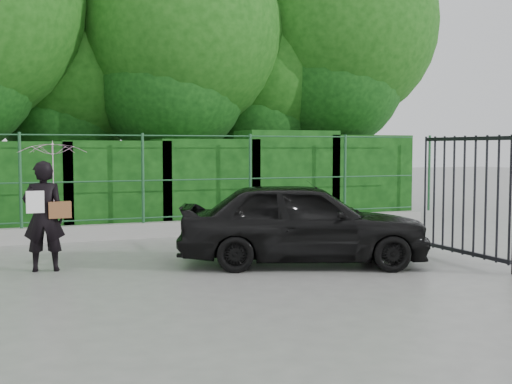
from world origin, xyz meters
name	(u,v)px	position (x,y,z in m)	size (l,w,h in m)	color
ground	(184,283)	(0.00, 0.00, 0.00)	(80.00, 80.00, 0.00)	gray
kerb	(124,231)	(0.00, 4.50, 0.15)	(14.00, 0.25, 0.30)	#9E9E99
fence	(134,178)	(0.22, 4.50, 1.20)	(14.13, 0.06, 1.80)	#20502C
hedge	(115,184)	(0.00, 5.50, 1.04)	(14.20, 1.20, 2.23)	black
trees	(144,34)	(1.14, 7.74, 4.62)	(17.10, 6.15, 8.08)	black
gate	(497,190)	(4.60, -0.72, 1.19)	(0.22, 2.33, 2.36)	black
woman	(51,184)	(-1.56, 1.62, 1.27)	(1.00, 1.02, 1.92)	black
car	(303,222)	(2.11, 0.70, 0.65)	(1.55, 3.84, 1.31)	black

